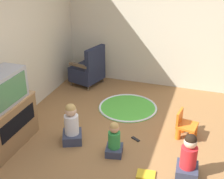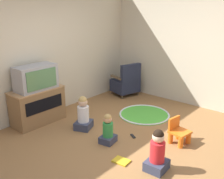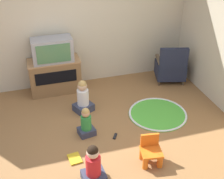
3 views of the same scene
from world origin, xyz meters
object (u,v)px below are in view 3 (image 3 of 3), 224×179
child_watching_center (93,166)px  book (75,159)px  black_armchair (171,68)px  child_watching_right (83,98)px  remote_control (115,136)px  television (52,50)px  child_watching_left (86,123)px  tv_cabinet (55,75)px  yellow_kid_chair (151,152)px

child_watching_center → book: child_watching_center is taller
black_armchair → child_watching_right: black_armchair is taller
child_watching_right → book: size_ratio=2.47×
child_watching_center → remote_control: size_ratio=4.22×
television → book: 2.34m
child_watching_left → tv_cabinet: bearing=89.9°
child_watching_left → remote_control: (0.45, -0.21, -0.22)m
child_watching_left → book: (-0.32, -0.55, -0.22)m
child_watching_center → remote_control: child_watching_center is taller
tv_cabinet → child_watching_left: (0.29, -1.62, -0.14)m
child_watching_center → television: bearing=90.0°
child_watching_right → black_armchair: bearing=-8.7°
child_watching_center → black_armchair: bearing=42.0°
black_armchair → remote_control: 2.33m
black_armchair → book: (-2.51, -1.85, -0.33)m
book → black_armchair: bearing=-59.5°
tv_cabinet → black_armchair: black_armchair is taller
yellow_kid_chair → child_watching_left: size_ratio=0.83×
child_watching_right → remote_control: 1.03m
tv_cabinet → book: tv_cabinet is taller
tv_cabinet → child_watching_center: bearing=-86.6°
television → black_armchair: size_ratio=0.91×
tv_cabinet → child_watching_center: size_ratio=1.64×
yellow_kid_chair → child_watching_right: size_ratio=0.68×
book → yellow_kid_chair: bearing=-114.9°
television → child_watching_center: bearing=-86.5°
tv_cabinet → child_watching_left: tv_cabinet is taller
tv_cabinet → remote_control: size_ratio=6.92×
tv_cabinet → television: bearing=-90.0°
tv_cabinet → child_watching_right: tv_cabinet is taller
tv_cabinet → television: 0.58m
remote_control → child_watching_center: bearing=176.2°
yellow_kid_chair → television: bearing=121.6°
yellow_kid_chair → child_watching_center: 0.94m
tv_cabinet → remote_control: 2.01m
tv_cabinet → child_watching_left: size_ratio=1.97×
black_armchair → child_watching_right: 2.17m
television → black_armchair: (2.49, -0.29, -0.61)m
child_watching_left → child_watching_center: size_ratio=0.83×
child_watching_center → tv_cabinet: bearing=90.0°
television → book: television is taller
black_armchair → child_watching_center: bearing=60.5°
tv_cabinet → book: (-0.02, -2.17, -0.35)m
black_armchair → child_watching_center: (-2.33, -2.37, -0.06)m
black_armchair → child_watching_center: black_armchair is taller
child_watching_right → book: child_watching_right is taller
tv_cabinet → television: size_ratio=1.32×
yellow_kid_chair → child_watching_center: child_watching_center is taller
television → child_watching_right: (0.40, -0.87, -0.67)m
television → remote_control: television is taller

